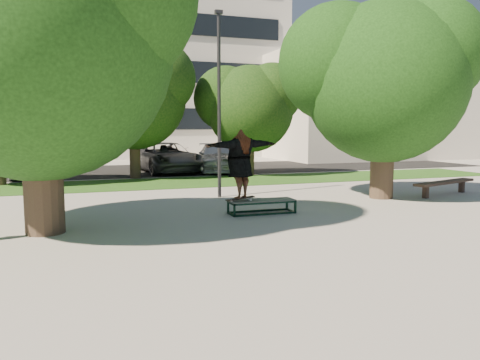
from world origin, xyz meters
name	(u,v)px	position (x,y,z in m)	size (l,w,h in m)	color
ground	(240,229)	(0.00, 0.00, 0.00)	(120.00, 120.00, 0.00)	#A5A098
grass_strip	(190,182)	(1.00, 9.50, 0.01)	(30.00, 4.00, 0.02)	#1F4614
asphalt_strip	(146,170)	(0.00, 16.00, 0.01)	(40.00, 8.00, 0.01)	black
tree_left	(32,28)	(-4.29, 1.09, 4.42)	(6.96, 5.95, 7.12)	#38281E
tree_right	(381,73)	(5.92, 3.08, 4.09)	(6.24, 5.33, 6.51)	#38281E
bg_tree_mid	(131,91)	(-1.08, 12.08, 4.02)	(5.76, 4.92, 6.24)	#38281E
bg_tree_right	(249,104)	(4.43, 11.57, 3.49)	(5.04, 4.31, 5.43)	#38281E
lamppost	(219,103)	(1.00, 5.00, 3.15)	(0.25, 0.15, 6.11)	#2D2D30
office_building	(94,60)	(-2.00, 31.98, 8.00)	(30.00, 14.12, 16.00)	silver
side_building	(365,107)	(18.00, 22.00, 4.00)	(15.00, 10.00, 8.00)	beige
grind_box	(262,206)	(1.22, 1.68, 0.19)	(1.80, 0.60, 0.38)	black
skater_rig	(240,164)	(0.59, 1.68, 1.37)	(2.33, 1.21, 1.91)	white
bench	(445,183)	(8.50, 2.87, 0.41)	(3.17, 1.41, 0.49)	#453329
car_silver_a	(25,163)	(-5.83, 13.83, 0.69)	(1.62, 4.03, 1.37)	silver
car_dark	(48,159)	(-5.00, 16.23, 0.69)	(1.46, 4.19, 1.38)	black
car_grey	(167,157)	(0.92, 14.49, 0.78)	(2.57, 5.58, 1.55)	#515256
car_silver_b	(218,157)	(3.60, 14.07, 0.75)	(2.09, 5.14, 1.49)	silver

